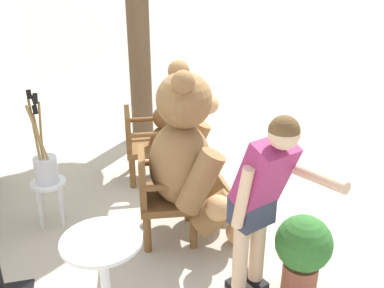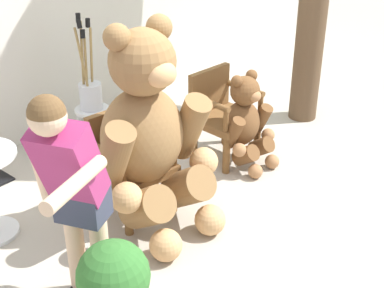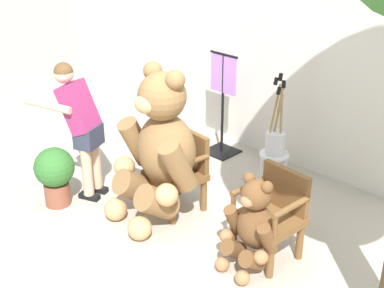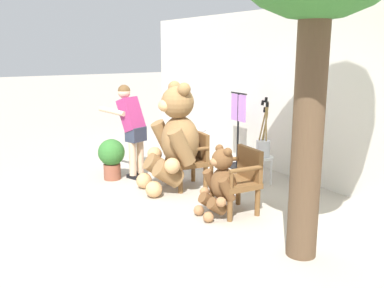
{
  "view_description": "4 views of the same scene",
  "coord_description": "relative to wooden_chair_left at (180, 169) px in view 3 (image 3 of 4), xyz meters",
  "views": [
    {
      "loc": [
        -4.04,
        1.14,
        2.45
      ],
      "look_at": [
        -0.21,
        0.19,
        0.75
      ],
      "focal_mm": 40.0,
      "sensor_mm": 36.0,
      "label": 1
    },
    {
      "loc": [
        -3.16,
        -2.24,
        2.6
      ],
      "look_at": [
        -0.24,
        0.23,
        0.58
      ],
      "focal_mm": 50.0,
      "sensor_mm": 36.0,
      "label": 2
    },
    {
      "loc": [
        3.05,
        -2.97,
        3.15
      ],
      "look_at": [
        -0.26,
        0.41,
        0.94
      ],
      "focal_mm": 50.0,
      "sensor_mm": 36.0,
      "label": 3
    },
    {
      "loc": [
        4.94,
        -2.72,
        2.15
      ],
      "look_at": [
        0.17,
        0.14,
        0.89
      ],
      "focal_mm": 40.0,
      "sensor_mm": 36.0,
      "label": 4
    }
  ],
  "objects": [
    {
      "name": "back_wall",
      "position": [
        0.61,
        1.82,
        0.94
      ],
      "size": [
        10.0,
        0.16,
        2.8
      ],
      "primitive_type": "cube",
      "color": "silver",
      "rests_on": "ground"
    },
    {
      "name": "teddy_bear_small",
      "position": [
        1.23,
        -0.29,
        -0.01
      ],
      "size": [
        0.56,
        0.54,
        0.93
      ],
      "color": "brown",
      "rests_on": "ground"
    },
    {
      "name": "brush_bucket",
      "position": [
        0.49,
        1.04,
        0.19
      ],
      "size": [
        0.22,
        0.22,
        0.94
      ],
      "color": "silver",
      "rests_on": "white_stool"
    },
    {
      "name": "white_stool",
      "position": [
        0.49,
        1.04,
        -0.11
      ],
      "size": [
        0.34,
        0.34,
        0.46
      ],
      "color": "silver",
      "rests_on": "ground"
    },
    {
      "name": "ground_plane",
      "position": [
        0.61,
        -0.58,
        -0.46
      ],
      "size": [
        60.0,
        60.0,
        0.0
      ],
      "primitive_type": "plane",
      "color": "#B2A899"
    },
    {
      "name": "wooden_chair_right",
      "position": [
        1.24,
        0.0,
        0.0
      ],
      "size": [
        0.6,
        0.56,
        0.86
      ],
      "color": "brown",
      "rests_on": "ground"
    },
    {
      "name": "person_visitor",
      "position": [
        -0.97,
        -0.57,
        0.46
      ],
      "size": [
        0.69,
        0.66,
        1.55
      ],
      "color": "black",
      "rests_on": "ground"
    },
    {
      "name": "round_side_table",
      "position": [
        -0.96,
        0.58,
        -0.01
      ],
      "size": [
        0.56,
        0.56,
        0.72
      ],
      "color": "silver",
      "rests_on": "ground"
    },
    {
      "name": "clothing_display_stand",
      "position": [
        -0.58,
        1.35,
        0.26
      ],
      "size": [
        0.44,
        0.4,
        1.36
      ],
      "color": "black",
      "rests_on": "ground"
    },
    {
      "name": "teddy_bear_large",
      "position": [
        -0.02,
        -0.27,
        0.35
      ],
      "size": [
        1.01,
        0.99,
        1.66
      ],
      "color": "olive",
      "rests_on": "ground"
    },
    {
      "name": "potted_plant",
      "position": [
        -1.01,
        -0.92,
        -0.07
      ],
      "size": [
        0.44,
        0.44,
        0.68
      ],
      "color": "brown",
      "rests_on": "ground"
    },
    {
      "name": "wooden_chair_left",
      "position": [
        0.0,
        0.0,
        0.0
      ],
      "size": [
        0.62,
        0.58,
        0.86
      ],
      "color": "brown",
      "rests_on": "ground"
    }
  ]
}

